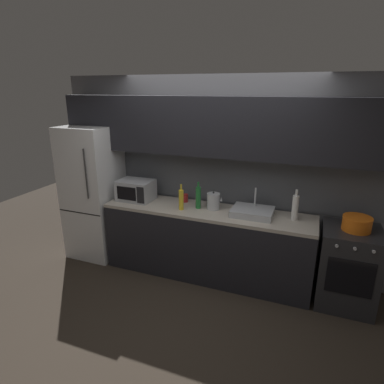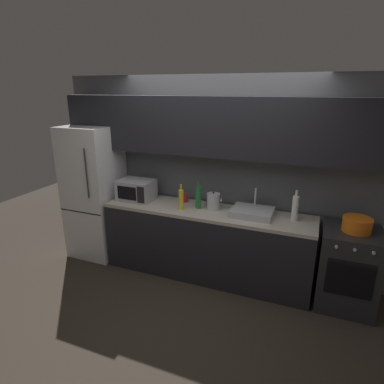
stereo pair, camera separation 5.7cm
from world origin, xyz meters
The scene contains 13 objects.
ground_plane centered at (0.00, 0.00, 0.00)m, with size 10.00×10.00×0.00m, color #2D261E.
back_wall centered at (0.00, 1.20, 1.55)m, with size 4.35×0.44×2.50m.
counter_run centered at (0.00, 0.90, 0.45)m, with size 2.61×0.60×0.90m.
refrigerator centered at (-1.69, 0.90, 0.93)m, with size 0.68×0.69×1.86m.
oven_range centered at (1.65, 0.90, 0.45)m, with size 0.60×0.62×0.90m.
microwave centered at (-1.01, 0.92, 1.04)m, with size 0.46×0.35×0.27m.
sink_basin centered at (0.56, 0.93, 0.94)m, with size 0.48×0.38×0.30m.
kettle centered at (0.07, 0.96, 1.00)m, with size 0.19×0.16×0.23m.
wine_bottle_white centered at (1.03, 0.96, 1.05)m, with size 0.07×0.07×0.36m.
wine_bottle_green centered at (-0.12, 0.92, 1.04)m, with size 0.06×0.06×0.34m.
wine_bottle_yellow centered at (-0.30, 0.80, 1.03)m, with size 0.06×0.06×0.32m.
mug_red centered at (-0.36, 1.08, 0.95)m, with size 0.08×0.08×0.11m, color #A82323.
cooking_pot centered at (1.67, 0.90, 0.98)m, with size 0.30×0.30×0.15m.
Camera 1 is at (1.18, -2.65, 2.34)m, focal length 30.22 mm.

